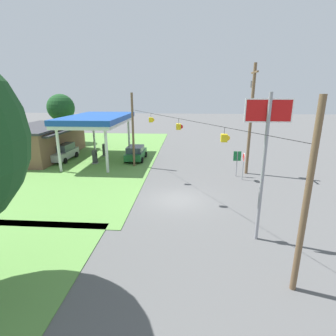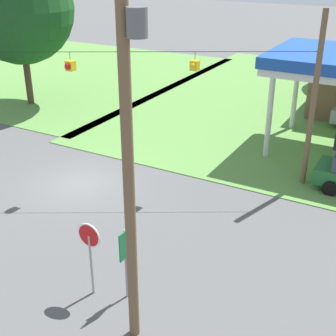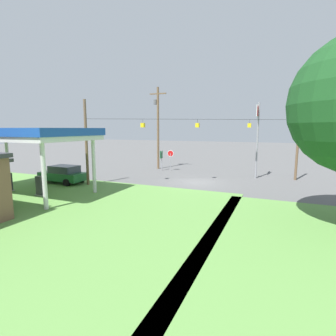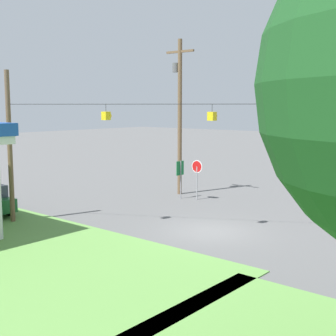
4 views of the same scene
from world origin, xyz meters
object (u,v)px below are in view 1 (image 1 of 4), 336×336
Objects in this scene: stop_sign_overhead at (266,139)px; route_sign at (237,159)px; stop_sign_roadside at (244,160)px; tree_far_back at (61,108)px; fuel_pump_far at (105,150)px; car_at_pumps_rear at (63,152)px; fuel_pump_near at (95,157)px; utility_pole_main at (251,115)px; car_at_pumps_front at (136,153)px; gas_station_canopy at (98,120)px; gas_station_store at (41,141)px.

stop_sign_overhead reaches higher than route_sign.
stop_sign_roadside is 0.34× the size of tree_far_back.
car_at_pumps_rear reaches higher than fuel_pump_far.
stop_sign_roadside is (-4.44, -15.19, 1.09)m from fuel_pump_near.
utility_pole_main reaches higher than stop_sign_overhead.
stop_sign_overhead is (-16.31, -9.77, 4.60)m from car_at_pumps_front.
gas_station_canopy is 7.41× the size of fuel_pump_near.
tree_far_back is at bearing -123.81° from stop_sign_roadside.
gas_station_canopy is at bearing -137.97° from tree_far_back.
route_sign is (1.04, 0.37, -0.10)m from stop_sign_roadside.
car_at_pumps_front is at bearing -119.96° from stop_sign_roadside.
gas_station_store is at bearing 77.54° from utility_pole_main.
car_at_pumps_rear reaches higher than fuel_pump_near.
car_at_pumps_front is 12.70m from stop_sign_roadside.
car_at_pumps_front is 11.88m from route_sign.
stop_sign_overhead is 12.21m from utility_pole_main.
car_at_pumps_rear is 0.66× the size of tree_far_back.
utility_pole_main is (-5.95, -15.97, 4.94)m from fuel_pump_far.
stop_sign_overhead is (-9.98, 1.20, 3.66)m from stop_sign_roadside.
stop_sign_overhead reaches higher than stop_sign_roadside.
stop_sign_roadside reaches higher than route_sign.
utility_pole_main reaches higher than gas_station_canopy.
stop_sign_roadside is at bearing -123.81° from tree_far_back.
route_sign is at bearing -109.29° from gas_station_canopy.
route_sign is 0.24× the size of utility_pole_main.
car_at_pumps_rear is (-0.50, 4.21, -3.66)m from gas_station_canopy.
stop_sign_overhead reaches higher than gas_station_store.
tree_far_back is (8.16, 8.97, 4.62)m from fuel_pump_far.
stop_sign_overhead is (-15.71, -18.20, 4.51)m from car_at_pumps_rear.
route_sign is at bearing -4.32° from stop_sign_overhead.
tree_far_back reaches higher than gas_station_canopy.
route_sign is 4.24m from utility_pole_main.
utility_pole_main is at bearing -102.46° from gas_station_store.
fuel_pump_far is at bearing -132.30° from tree_far_back.
fuel_pump_near is at bearing 114.50° from car_at_pumps_front.
stop_sign_overhead is 0.76× the size of utility_pole_main.
utility_pole_main reaches higher than car_at_pumps_rear.
tree_far_back is at bearing 53.59° from car_at_pumps_front.
stop_sign_overhead is 34.81m from tree_far_back.
route_sign is at bearing -116.13° from car_at_pumps_front.
tree_far_back is (14.11, 24.94, -0.31)m from utility_pole_main.
fuel_pump_near is at bearing -179.95° from gas_station_canopy.
car_at_pumps_front is 1.85× the size of route_sign.
gas_station_canopy is 13.42m from tree_far_back.
stop_sign_overhead is (-17.25, -21.54, 3.58)m from gas_station_store.
route_sign is at bearing -122.47° from tree_far_back.
utility_pole_main reaches higher than car_at_pumps_front.
fuel_pump_far is 23.28m from stop_sign_overhead.
utility_pole_main is at bearing -98.46° from fuel_pump_near.
fuel_pump_near is 0.20× the size of stop_sign_overhead.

